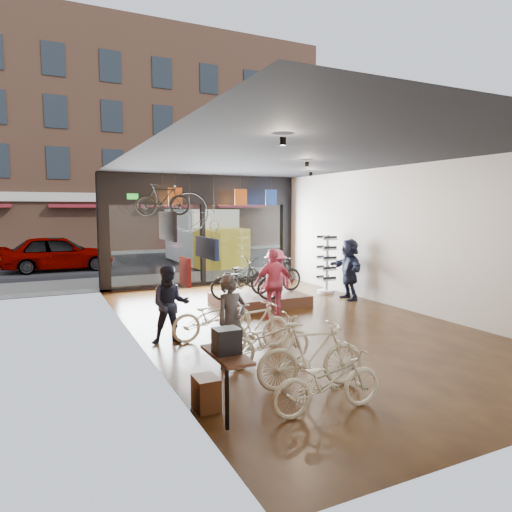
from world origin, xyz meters
TOP-DOWN VIEW (x-y plane):
  - ground_plane at (0.00, 0.00)m, footprint 7.00×12.00m
  - ceiling at (0.00, 0.00)m, footprint 7.00×12.00m
  - wall_left at (-3.52, 0.00)m, footprint 0.04×12.00m
  - wall_right at (3.52, 0.00)m, footprint 0.04×12.00m
  - storefront at (0.00, 6.00)m, footprint 7.00×0.26m
  - exit_sign at (-2.40, 5.88)m, footprint 0.35×0.06m
  - street_road at (0.00, 15.00)m, footprint 30.00×18.00m
  - sidewalk_near at (0.00, 7.20)m, footprint 30.00×2.40m
  - sidewalk_far at (0.00, 19.00)m, footprint 30.00×2.00m
  - opposite_building at (0.00, 21.50)m, footprint 26.00×5.00m
  - street_car at (-4.45, 12.00)m, footprint 4.50×1.81m
  - box_truck at (1.90, 11.00)m, footprint 2.21×6.63m
  - floor_bike_0 at (-1.87, -4.38)m, footprint 1.62×0.63m
  - floor_bike_1 at (-1.63, -3.60)m, footprint 1.75×0.79m
  - floor_bike_2 at (-1.74, -2.41)m, footprint 1.63×0.59m
  - floor_bike_3 at (-1.65, -1.70)m, footprint 1.64×0.77m
  - floor_bike_4 at (-2.05, -0.53)m, footprint 1.81×0.76m
  - display_platform at (0.26, 2.03)m, footprint 2.40×1.80m
  - display_bike_left at (-0.42, 1.42)m, footprint 1.93×1.32m
  - display_bike_mid at (0.80, 2.02)m, footprint 1.76×0.69m
  - display_bike_right at (0.01, 2.77)m, footprint 1.88×1.45m
  - customer_0 at (-2.35, -2.27)m, footprint 0.65×0.51m
  - customer_1 at (-2.92, -0.50)m, footprint 0.89×0.77m
  - customer_2 at (-0.09, 0.50)m, footprint 1.04×0.52m
  - customer_3 at (0.36, 1.26)m, footprint 1.16×0.86m
  - customer_5 at (3.00, 1.61)m, footprint 0.81×1.73m
  - sunglasses_rack at (2.95, 2.72)m, footprint 0.58×0.49m
  - wall_merch at (-3.38, -3.50)m, footprint 0.40×2.40m
  - penny_farthing at (-0.53, 4.98)m, footprint 1.59×0.06m
  - hung_bike at (-1.84, 4.20)m, footprint 1.64×0.88m
  - jersey_left at (-1.18, 5.20)m, footprint 0.45×0.03m
  - jersey_mid at (1.11, 5.20)m, footprint 0.45×0.03m
  - jersey_right at (2.28, 5.20)m, footprint 0.45×0.03m

SIDE VIEW (x-z plane):
  - ground_plane at x=0.00m, z-range -0.04..0.00m
  - street_road at x=0.00m, z-range -0.02..0.00m
  - sidewalk_near at x=0.00m, z-range 0.00..0.12m
  - sidewalk_far at x=0.00m, z-range 0.00..0.12m
  - display_platform at x=0.26m, z-range 0.00..0.30m
  - floor_bike_0 at x=-1.87m, z-range 0.00..0.84m
  - floor_bike_2 at x=-1.74m, z-range 0.00..0.85m
  - floor_bike_4 at x=-2.05m, z-range 0.00..0.93m
  - floor_bike_3 at x=-1.65m, z-range 0.00..0.95m
  - floor_bike_1 at x=-1.63m, z-range 0.00..1.01m
  - street_car at x=-4.45m, z-range 0.00..1.53m
  - display_bike_right at x=0.01m, z-range 0.30..1.25m
  - display_bike_left at x=-0.42m, z-range 0.30..1.26m
  - customer_1 at x=-2.92m, z-range 0.00..1.57m
  - customer_0 at x=-2.35m, z-range 0.00..1.59m
  - customer_3 at x=0.36m, z-range 0.00..1.61m
  - display_bike_mid at x=0.80m, z-range 0.30..1.33m
  - customer_2 at x=-0.09m, z-range 0.00..1.71m
  - customer_5 at x=3.00m, z-range 0.00..1.79m
  - sunglasses_rack at x=2.95m, z-range 0.00..1.84m
  - wall_merch at x=-3.38m, z-range 0.00..2.60m
  - box_truck at x=1.90m, z-range 0.00..2.61m
  - wall_left at x=-3.52m, z-range 0.00..3.80m
  - wall_right at x=3.52m, z-range 0.00..3.80m
  - storefront at x=0.00m, z-range 0.00..3.80m
  - penny_farthing at x=-0.53m, z-range 1.86..3.14m
  - hung_bike at x=-1.84m, z-range 2.45..3.40m
  - exit_sign at x=-2.40m, z-range 2.96..3.14m
  - jersey_left at x=-1.18m, z-range 2.77..3.32m
  - jersey_mid at x=1.11m, z-range 2.77..3.32m
  - jersey_right at x=2.28m, z-range 2.77..3.32m
  - ceiling at x=0.00m, z-range 3.80..3.84m
  - opposite_building at x=0.00m, z-range 0.00..14.00m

